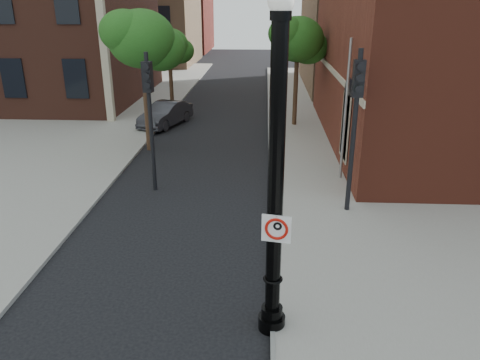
# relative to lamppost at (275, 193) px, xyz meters

# --- Properties ---
(ground) EXTENTS (120.00, 120.00, 0.00)m
(ground) POSITION_rel_lamppost_xyz_m (-2.03, 0.62, -3.16)
(ground) COLOR black
(ground) RESTS_ON ground
(sidewalk_right) EXTENTS (8.00, 60.00, 0.12)m
(sidewalk_right) POSITION_rel_lamppost_xyz_m (3.97, 10.62, -3.10)
(sidewalk_right) COLOR gray
(sidewalk_right) RESTS_ON ground
(sidewalk_left) EXTENTS (10.00, 50.00, 0.12)m
(sidewalk_left) POSITION_rel_lamppost_xyz_m (-11.03, 18.62, -3.10)
(sidewalk_left) COLOR gray
(sidewalk_left) RESTS_ON ground
(curb_edge) EXTENTS (0.10, 60.00, 0.14)m
(curb_edge) POSITION_rel_lamppost_xyz_m (0.02, 10.62, -3.09)
(curb_edge) COLOR gray
(curb_edge) RESTS_ON ground
(bg_building_tan_a) EXTENTS (12.00, 12.00, 12.00)m
(bg_building_tan_a) POSITION_rel_lamppost_xyz_m (-14.03, 44.62, 2.84)
(bg_building_tan_a) COLOR #936F50
(bg_building_tan_a) RESTS_ON ground
(bg_building_red) EXTENTS (12.00, 12.00, 10.00)m
(bg_building_red) POSITION_rel_lamppost_xyz_m (-14.03, 58.62, 1.84)
(bg_building_red) COLOR maroon
(bg_building_red) RESTS_ON ground
(lamppost) EXTENTS (0.58, 0.58, 6.84)m
(lamppost) POSITION_rel_lamppost_xyz_m (0.00, 0.00, 0.00)
(lamppost) COLOR black
(lamppost) RESTS_ON ground
(no_parking_sign) EXTENTS (0.57, 0.14, 0.58)m
(no_parking_sign) POSITION_rel_lamppost_xyz_m (0.03, -0.17, -0.67)
(no_parking_sign) COLOR white
(no_parking_sign) RESTS_ON ground
(parked_car) EXTENTS (2.62, 4.25, 1.32)m
(parked_car) POSITION_rel_lamppost_xyz_m (-5.77, 17.13, -2.50)
(parked_car) COLOR #313136
(parked_car) RESTS_ON ground
(traffic_signal_left) EXTENTS (0.34, 0.42, 5.00)m
(traffic_signal_left) POSITION_rel_lamppost_xyz_m (-4.26, 7.67, 0.21)
(traffic_signal_left) COLOR black
(traffic_signal_left) RESTS_ON ground
(traffic_signal_right) EXTENTS (0.33, 0.43, 5.31)m
(traffic_signal_right) POSITION_rel_lamppost_xyz_m (2.56, 6.01, 0.42)
(traffic_signal_right) COLOR black
(traffic_signal_right) RESTS_ON ground
(utility_pole) EXTENTS (0.11, 0.11, 5.38)m
(utility_pole) POSITION_rel_lamppost_xyz_m (2.77, 9.01, -0.47)
(utility_pole) COLOR #999999
(utility_pole) RESTS_ON ground
(street_tree_a) EXTENTS (3.50, 3.16, 6.30)m
(street_tree_a) POSITION_rel_lamppost_xyz_m (-5.61, 12.66, 1.82)
(street_tree_a) COLOR #2E2012
(street_tree_a) RESTS_ON ground
(street_tree_b) EXTENTS (2.80, 2.53, 5.05)m
(street_tree_b) POSITION_rel_lamppost_xyz_m (-6.10, 21.00, 0.82)
(street_tree_b) COLOR #2E2012
(street_tree_b) RESTS_ON ground
(street_tree_c) EXTENTS (3.26, 2.94, 5.87)m
(street_tree_c) POSITION_rel_lamppost_xyz_m (1.46, 17.40, 1.48)
(street_tree_c) COLOR #2E2012
(street_tree_c) RESTS_ON ground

